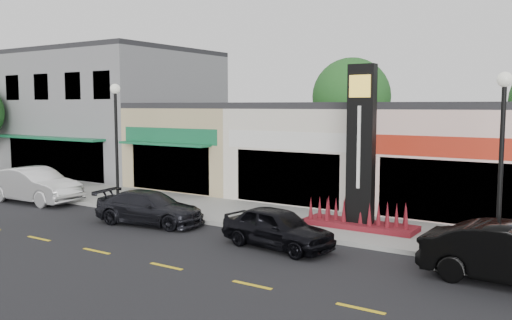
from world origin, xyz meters
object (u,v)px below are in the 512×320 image
Objects in this scene: lamp_east_near at (502,147)px; car_white_van at (34,185)px; pylon_sign at (361,171)px; car_dark_sedan at (150,208)px; car_black_sedan at (277,228)px; lamp_west_near at (116,132)px.

lamp_east_near is 1.07× the size of car_white_van.
pylon_sign reaches higher than lamp_east_near.
car_dark_sedan is 6.05m from car_black_sedan.
lamp_east_near is at bearing 0.00° from lamp_west_near.
pylon_sign is at bearing -12.00° from car_black_sedan.
pylon_sign is (-5.00, 1.70, -1.20)m from lamp_east_near.
lamp_west_near is at bearing -171.23° from pylon_sign.
car_white_van reaches higher than car_dark_sedan.
car_dark_sedan is at bearing -24.47° from lamp_west_near.
car_dark_sedan is 1.13× the size of car_black_sedan.
pylon_sign is 8.28m from car_dark_sedan.
lamp_west_near is at bearing 180.00° from lamp_east_near.
lamp_east_near is 0.91× the size of pylon_sign.
lamp_west_near is 0.91× the size of pylon_sign.
car_black_sedan is at bearing -11.48° from lamp_west_near.
lamp_east_near is 1.38× the size of car_black_sedan.
lamp_west_near is 16.00m from lamp_east_near.
lamp_west_near is 1.00× the size of lamp_east_near.
lamp_west_near is at bearing 56.00° from car_dark_sedan.
car_white_van is (-20.46, -1.20, -2.63)m from lamp_east_near.
pylon_sign reaches higher than car_white_van.
pylon_sign reaches higher than car_dark_sedan.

